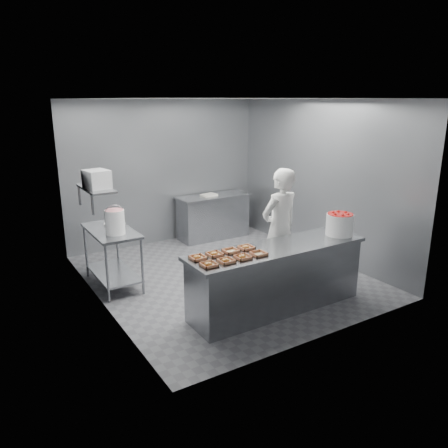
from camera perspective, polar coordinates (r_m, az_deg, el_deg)
The scene contains 24 objects.
floor at distance 7.21m, azimuth 0.06°, elevation -6.78°, with size 4.50×4.50×0.00m, color #4C4C51.
ceiling at distance 6.65m, azimuth 0.07°, elevation 16.06°, with size 4.50×4.50×0.00m, color white.
wall_back at distance 8.76m, azimuth -7.77°, elevation 6.69°, with size 4.00×0.04×2.80m, color slate.
wall_left at distance 6.01m, azimuth -16.36°, elevation 1.96°, with size 0.04×4.50×2.80m, color slate.
wall_right at distance 8.01m, azimuth 12.37°, elevation 5.61°, with size 0.04×4.50×2.80m, color slate.
service_counter at distance 6.02m, azimuth 6.90°, elevation -6.97°, with size 2.60×0.70×0.90m.
prep_table at distance 6.88m, azimuth -14.41°, elevation -3.16°, with size 0.60×1.20×0.90m.
back_counter at distance 9.05m, azimuth -1.43°, elevation 1.00°, with size 1.50×0.60×0.90m.
wall_shelf at distance 6.59m, azimuth -16.39°, elevation 4.49°, with size 0.35×0.90×0.03m, color slate.
tray_0 at distance 5.14m, azimuth -2.01°, elevation -5.31°, with size 0.19×0.18×0.06m.
tray_1 at distance 5.26m, azimuth 0.27°, elevation -4.81°, with size 0.19×0.18×0.06m.
tray_2 at distance 5.38m, azimuth 2.44°, elevation -4.33°, with size 0.19×0.18×0.06m.
tray_3 at distance 5.51m, azimuth 4.54°, elevation -3.89°, with size 0.19×0.18×0.04m.
tray_4 at distance 5.37m, azimuth -3.47°, elevation -4.40°, with size 0.19×0.18×0.06m.
tray_5 at distance 5.48m, azimuth -1.25°, elevation -3.95°, with size 0.19×0.18×0.06m.
tray_6 at distance 5.60m, azimuth 0.89°, elevation -3.53°, with size 0.19×0.18×0.04m.
tray_7 at distance 5.72m, azimuth 2.90°, elevation -3.09°, with size 0.19×0.18×0.06m.
worker at distance 6.61m, azimuth 7.25°, elevation -0.62°, with size 0.67×0.44×1.83m, color white.
strawberry_tub at distance 6.49m, azimuth 14.87°, elevation 0.05°, with size 0.39×0.39×0.32m.
glaze_bucket at distance 6.51m, azimuth -14.08°, elevation 0.33°, with size 0.30×0.28×0.43m.
bucket_lid at distance 7.05m, azimuth -14.11°, elevation 0.03°, with size 0.33×0.33×0.03m, color white.
rag at distance 7.09m, azimuth -14.39°, elevation 0.08°, with size 0.13×0.11×0.02m, color #CCB28C.
appliance at distance 6.49m, azimuth -16.29°, elevation 5.63°, with size 0.31×0.35×0.26m, color gray.
paper_stack at distance 8.90m, azimuth -1.98°, elevation 3.81°, with size 0.30×0.22×0.04m, color silver.
Camera 1 is at (-3.51, -5.65, 2.79)m, focal length 35.00 mm.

